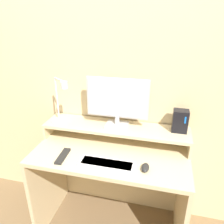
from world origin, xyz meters
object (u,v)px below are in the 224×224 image
(keyboard, at_px, (107,164))
(remote_control, at_px, (63,156))
(router_dock, at_px, (180,121))
(desk_lamp, at_px, (61,104))
(mouse, at_px, (145,168))
(monitor, at_px, (117,101))

(keyboard, height_order, remote_control, keyboard)
(router_dock, xyz_separation_m, remote_control, (-0.79, -0.35, -0.20))
(desk_lamp, height_order, mouse, desk_lamp)
(desk_lamp, xyz_separation_m, keyboard, (0.44, -0.27, -0.28))
(desk_lamp, relative_size, router_dock, 2.19)
(monitor, bearing_deg, keyboard, -89.12)
(desk_lamp, distance_m, router_dock, 0.91)
(keyboard, xyz_separation_m, mouse, (0.26, 0.01, 0.01))
(mouse, bearing_deg, keyboard, -177.04)
(monitor, distance_m, router_dock, 0.48)
(router_dock, bearing_deg, monitor, -176.52)
(keyboard, distance_m, remote_control, 0.33)
(keyboard, bearing_deg, router_dock, 38.00)
(keyboard, bearing_deg, remote_control, 177.59)
(desk_lamp, relative_size, keyboard, 0.99)
(mouse, bearing_deg, remote_control, 179.95)
(monitor, distance_m, desk_lamp, 0.44)
(desk_lamp, height_order, keyboard, desk_lamp)
(monitor, relative_size, router_dock, 2.78)
(monitor, height_order, desk_lamp, monitor)
(remote_control, bearing_deg, keyboard, -2.41)
(monitor, xyz_separation_m, mouse, (0.26, -0.32, -0.32))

